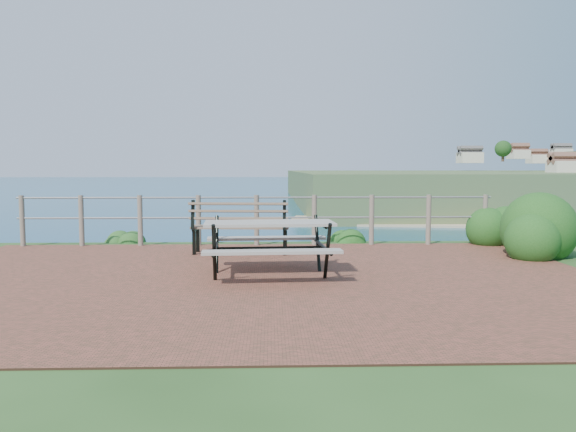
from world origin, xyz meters
name	(u,v)px	position (x,y,z in m)	size (l,w,h in m)	color
ground	(251,279)	(0.00, 0.00, 0.00)	(10.00, 7.00, 0.12)	brown
ocean	(270,172)	(0.00, 200.00, 0.00)	(1200.00, 1200.00, 0.00)	#135872
safety_railing	(257,217)	(0.00, 3.35, 0.57)	(9.40, 0.10, 1.00)	#6B5B4C
picnic_table	(269,243)	(0.26, 0.18, 0.49)	(1.87, 1.59, 0.77)	gray
park_bench	(240,219)	(-0.27, 2.25, 0.65)	(1.77, 0.57, 0.98)	brown
shrub_right_front	(537,256)	(4.98, 1.90, 0.00)	(1.34, 1.34, 1.90)	#194916
shrub_right_edge	(501,245)	(4.96, 3.40, 0.00)	(0.95, 0.95, 1.36)	#194916
shrub_lip_west	(126,242)	(-2.78, 4.12, 0.00)	(0.74, 0.74, 0.47)	#224A1C
shrub_lip_east	(346,241)	(1.88, 3.98, 0.00)	(0.67, 0.67, 0.38)	#194916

